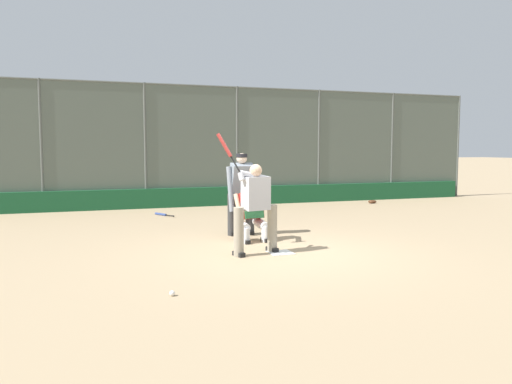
{
  "coord_description": "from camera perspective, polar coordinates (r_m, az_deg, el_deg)",
  "views": [
    {
      "loc": [
        3.36,
        8.42,
        1.92
      ],
      "look_at": [
        0.14,
        -1.0,
        1.05
      ],
      "focal_mm": 35.0,
      "sensor_mm": 36.0,
      "label": 1
    }
  ],
  "objects": [
    {
      "name": "baseball_loose",
      "position": [
        6.72,
        -9.56,
        -11.34
      ],
      "size": [
        0.07,
        0.07,
        0.07
      ],
      "primitive_type": "sphere",
      "color": "white",
      "rests_on": "ground_plane"
    },
    {
      "name": "fielding_glove_on_dirt",
      "position": [
        17.98,
        13.14,
        -1.09
      ],
      "size": [
        0.32,
        0.24,
        0.11
      ],
      "color": "#56331E",
      "rests_on": "ground_plane"
    },
    {
      "name": "spare_bat_near_backstop",
      "position": [
        14.57,
        -10.67,
        -2.53
      ],
      "size": [
        0.45,
        0.78,
        0.07
      ],
      "rotation": [
        0.0,
        0.0,
        5.21
      ],
      "color": "black",
      "rests_on": "ground_plane"
    },
    {
      "name": "ground_plane",
      "position": [
        9.27,
        2.83,
        -6.97
      ],
      "size": [
        160.0,
        160.0,
        0.0
      ],
      "primitive_type": "plane",
      "color": "tan"
    },
    {
      "name": "batter_at_plate",
      "position": [
        9.03,
        -0.09,
        -1.53
      ],
      "size": [
        1.12,
        0.55,
        2.2
      ],
      "rotation": [
        0.0,
        0.0,
        0.26
      ],
      "color": "gray",
      "rests_on": "ground_plane"
    },
    {
      "name": "catcher_behind_plate",
      "position": [
        10.3,
        -0.44,
        -2.07
      ],
      "size": [
        0.68,
        0.79,
        1.26
      ],
      "rotation": [
        0.0,
        0.0,
        0.1
      ],
      "color": "silver",
      "rests_on": "ground_plane"
    },
    {
      "name": "backstop_fence",
      "position": [
        16.64,
        -7.27,
        5.55
      ],
      "size": [
        21.57,
        0.08,
        4.01
      ],
      "color": "#515651",
      "rests_on": "ground_plane"
    },
    {
      "name": "bleachers_beyond",
      "position": [
        19.38,
        -11.09,
        0.96
      ],
      "size": [
        15.04,
        3.05,
        1.8
      ],
      "color": "slate",
      "rests_on": "ground_plane"
    },
    {
      "name": "home_plate_marker",
      "position": [
        9.27,
        2.83,
        -6.93
      ],
      "size": [
        0.43,
        0.43,
        0.01
      ],
      "primitive_type": "cube",
      "color": "white",
      "rests_on": "ground_plane"
    },
    {
      "name": "padding_wall",
      "position": [
        16.62,
        -7.13,
        -0.59
      ],
      "size": [
        21.06,
        0.18,
        0.63
      ],
      "primitive_type": "cube",
      "color": "#19512D",
      "rests_on": "ground_plane"
    },
    {
      "name": "umpire_home",
      "position": [
        11.0,
        -1.65,
        0.1
      ],
      "size": [
        0.74,
        0.46,
        1.82
      ],
      "rotation": [
        0.0,
        0.0,
        0.05
      ],
      "color": "#333333",
      "rests_on": "ground_plane"
    }
  ]
}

